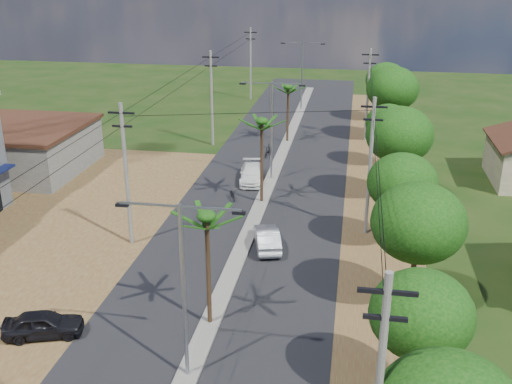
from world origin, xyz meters
The scene contains 28 objects.
ground centered at (0.00, 0.00, 0.00)m, with size 160.00×160.00×0.00m, color black.
road centered at (0.00, 15.00, 0.02)m, with size 12.00×110.00×0.04m, color black.
median centered at (0.00, 18.00, 0.09)m, with size 1.00×90.00×0.18m, color #605E56.
dirt_shoulder_east centered at (8.50, 15.00, 0.01)m, with size 5.00×90.00×0.03m, color #50331B.
low_shed centered at (-21.00, 24.00, 1.97)m, with size 10.40×10.40×3.95m.
tree_east_b centered at (9.30, 0.00, 4.11)m, with size 4.00×4.00×5.83m.
tree_east_c centered at (9.70, 7.00, 4.86)m, with size 4.60×4.60×6.83m.
tree_east_d centered at (9.40, 14.00, 4.34)m, with size 4.20×4.20×6.13m.
tree_east_e centered at (9.60, 22.00, 5.09)m, with size 4.80×4.80×7.14m.
tree_east_f centered at (9.20, 30.00, 3.89)m, with size 3.80×3.80×5.52m.
tree_east_g centered at (9.80, 38.00, 5.24)m, with size 5.00×5.00×7.38m.
tree_east_h centered at (9.50, 46.00, 4.64)m, with size 4.40×4.40×6.52m.
palm_median_near centered at (0.00, 4.00, 5.54)m, with size 2.00×2.00×6.15m.
palm_median_mid centered at (0.00, 20.00, 5.90)m, with size 2.00×2.00×6.55m.
palm_median_far centered at (0.00, 36.00, 5.26)m, with size 2.00×2.00×5.85m.
streetlight_near centered at (0.00, 0.00, 4.79)m, with size 5.10×0.18×8.00m.
streetlight_mid centered at (0.00, 25.00, 4.79)m, with size 5.10×0.18×8.00m.
streetlight_far centered at (0.00, 50.00, 4.79)m, with size 5.10×0.18×8.00m.
utility_pole_w_b centered at (-7.00, 12.00, 4.76)m, with size 1.60×0.24×9.00m.
utility_pole_w_c centered at (-7.00, 34.00, 4.76)m, with size 1.60×0.24×9.00m.
utility_pole_w_d centered at (-7.00, 55.00, 4.76)m, with size 1.60×0.24×9.00m.
utility_pole_e_b centered at (7.50, 16.00, 4.76)m, with size 1.60×0.24×9.00m.
utility_pole_e_c centered at (7.50, 38.00, 4.76)m, with size 1.60×0.24×9.00m.
car_silver_mid centered at (1.50, 12.77, 0.66)m, with size 1.40×4.00×1.32m, color #9FA3A7.
car_white_far centered at (-1.50, 24.40, 0.66)m, with size 1.85×4.54×1.32m, color white.
car_parked_dark centered at (-7.50, 1.78, 0.63)m, with size 1.49×3.69×1.26m, color black.
moto_rider_west_a centered at (-2.22, 20.30, 0.43)m, with size 0.57×1.64×0.86m, color black.
moto_rider_west_b centered at (-1.20, 31.14, 0.55)m, with size 0.52×1.83×1.10m, color black.
Camera 1 is at (6.35, -20.22, 16.57)m, focal length 42.00 mm.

